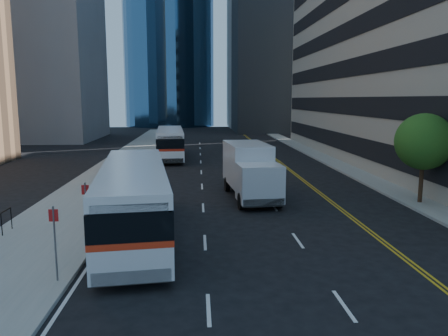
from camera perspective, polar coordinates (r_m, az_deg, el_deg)
name	(u,v)px	position (r m, az deg, el deg)	size (l,w,h in m)	color
ground	(297,257)	(17.36, 9.48, -11.45)	(160.00, 160.00, 0.00)	black
sidewalk_west	(126,163)	(41.82, -12.68, 0.60)	(5.00, 90.00, 0.15)	gray
sidewalk_east	(331,162)	(43.20, 13.77, 0.83)	(2.00, 90.00, 0.15)	gray
midrise_west	(31,19)	(72.95, -23.95, 17.31)	(18.00, 18.00, 35.00)	gray
street_tree	(424,142)	(27.15, 24.65, 3.14)	(3.20, 3.20, 5.10)	#332114
bus_front	(134,198)	(19.67, -11.68, -3.83)	(4.16, 12.48, 3.16)	silver
bus_rear	(170,142)	(45.06, -7.05, 3.34)	(3.27, 11.75, 2.99)	white
box_truck	(250,170)	(26.59, 3.44, -0.29)	(2.98, 7.08, 3.30)	silver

